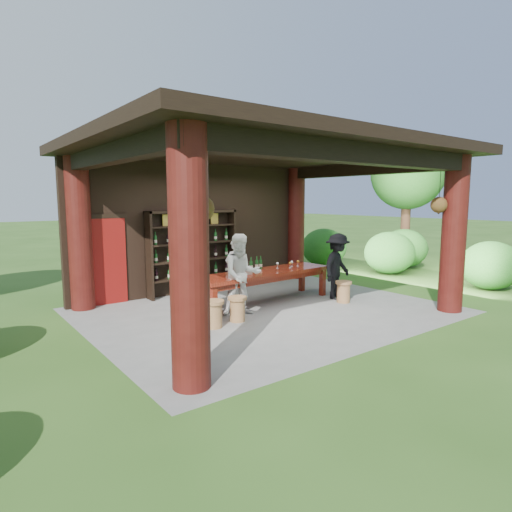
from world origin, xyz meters
TOP-DOWN VIEW (x-y plane):
  - ground at (0.00, 0.00)m, footprint 90.00×90.00m
  - pavilion at (-0.01, 0.43)m, footprint 7.50×6.00m
  - wine_shelf at (-0.46, 2.45)m, footprint 2.41×0.37m
  - tasting_table at (0.35, 0.57)m, footprint 3.60×1.12m
  - stool_near_left at (-0.99, -0.30)m, footprint 0.38×0.38m
  - stool_near_right at (1.88, -0.51)m, footprint 0.38×0.38m
  - stool_far_left at (-1.58, -0.38)m, footprint 0.40×0.40m
  - host at (0.08, 1.34)m, footprint 0.53×0.35m
  - guest_woman at (-0.62, 0.07)m, footprint 0.99×0.88m
  - guest_man at (2.04, -0.16)m, footprint 1.15×0.86m
  - table_bottles at (0.37, 0.88)m, footprint 0.40×0.12m
  - table_glasses at (1.21, 0.65)m, footprint 0.70×0.21m
  - napkin_basket at (-0.23, 0.49)m, footprint 0.27×0.19m
  - shrubs at (2.53, 0.62)m, footprint 15.51×8.13m
  - trees at (3.44, 1.41)m, footprint 20.16×9.40m

SIDE VIEW (x-z plane):
  - ground at x=0.00m, z-range 0.00..0.00m
  - stool_near_left at x=-0.99m, z-range 0.01..0.51m
  - stool_near_right at x=1.88m, z-range 0.01..0.52m
  - stool_far_left at x=-1.58m, z-range 0.02..0.54m
  - shrubs at x=2.53m, z-range -0.12..1.24m
  - tasting_table at x=0.35m, z-range 0.26..1.01m
  - host at x=0.08m, z-range 0.00..1.46m
  - guest_man at x=2.04m, z-range 0.00..1.59m
  - napkin_basket at x=-0.23m, z-range 0.75..0.89m
  - table_glasses at x=1.21m, z-range 0.75..0.90m
  - guest_woman at x=-0.62m, z-range 0.00..1.69m
  - table_bottles at x=0.37m, z-range 0.75..1.06m
  - wine_shelf at x=-0.46m, z-range 0.00..2.13m
  - pavilion at x=-0.01m, z-range 0.33..3.93m
  - trees at x=3.44m, z-range 0.97..5.77m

